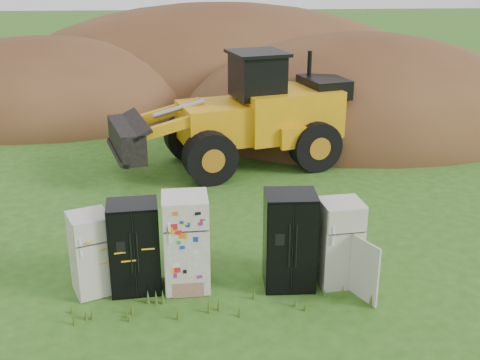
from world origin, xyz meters
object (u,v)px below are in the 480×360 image
object	(u,v)px
fridge_black_side	(134,247)
wheel_loader	(230,112)
fridge_sticker	(186,242)
fridge_open_door	(339,243)
fridge_black_right	(290,240)
fridge_leftmost	(91,253)

from	to	relation	value
fridge_black_side	wheel_loader	distance (m)	7.22
fridge_sticker	wheel_loader	size ratio (longest dim) A/B	0.27
fridge_black_side	fridge_open_door	xyz separation A→B (m)	(3.87, 0.00, -0.04)
fridge_black_side	fridge_open_door	bearing A→B (deg)	-5.82
fridge_open_door	wheel_loader	xyz separation A→B (m)	(-1.76, 6.86, 0.84)
fridge_black_side	fridge_sticker	xyz separation A→B (m)	(0.96, 0.01, 0.06)
fridge_black_side	fridge_black_right	bearing A→B (deg)	-6.41
fridge_sticker	fridge_open_door	distance (m)	2.91
fridge_sticker	wheel_loader	world-z (taller)	wheel_loader
fridge_open_door	wheel_loader	size ratio (longest dim) A/B	0.24
fridge_sticker	wheel_loader	bearing A→B (deg)	77.22
wheel_loader	fridge_sticker	bearing A→B (deg)	-115.64
fridge_black_side	fridge_black_right	distance (m)	2.91
fridge_black_side	fridge_black_right	world-z (taller)	fridge_black_right
fridge_leftmost	wheel_loader	distance (m)	7.53
fridge_black_right	wheel_loader	world-z (taller)	wheel_loader
fridge_open_door	wheel_loader	bearing A→B (deg)	97.39
fridge_leftmost	fridge_open_door	bearing A→B (deg)	-22.51
fridge_leftmost	fridge_black_side	distance (m)	0.81
fridge_open_door	fridge_leftmost	bearing A→B (deg)	173.38
fridge_leftmost	fridge_black_right	xyz separation A→B (m)	(3.71, 0.00, 0.15)
fridge_black_right	fridge_black_side	bearing A→B (deg)	-179.78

